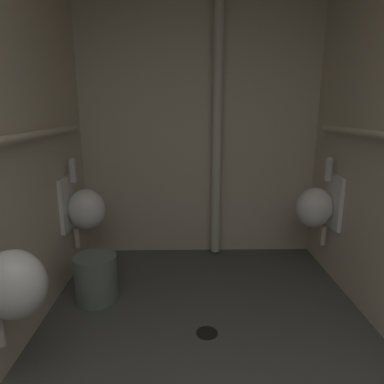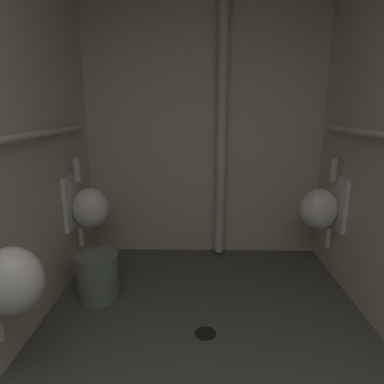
% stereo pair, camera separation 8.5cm
% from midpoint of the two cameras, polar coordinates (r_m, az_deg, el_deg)
% --- Properties ---
extents(wall_back, '(2.34, 0.06, 2.52)m').
position_cam_midpoint_polar(wall_back, '(3.28, 2.78, 11.22)').
color(wall_back, beige).
rests_on(wall_back, ground).
extents(urinal_left_mid, '(0.32, 0.30, 0.76)m').
position_cam_midpoint_polar(urinal_left_mid, '(1.89, -27.29, -12.74)').
color(urinal_left_mid, white).
extents(urinal_left_far, '(0.32, 0.30, 0.76)m').
position_cam_midpoint_polar(urinal_left_far, '(2.94, -16.19, -2.41)').
color(urinal_left_far, white).
extents(urinal_right_mid, '(0.32, 0.30, 0.76)m').
position_cam_midpoint_polar(urinal_right_mid, '(3.02, 21.59, -2.45)').
color(urinal_right_mid, white).
extents(standpipe_back_wall, '(0.09, 0.09, 2.47)m').
position_cam_midpoint_polar(standpipe_back_wall, '(3.18, 5.75, 11.09)').
color(standpipe_back_wall, beige).
rests_on(standpipe_back_wall, ground).
extents(floor_drain, '(0.14, 0.14, 0.01)m').
position_cam_midpoint_polar(floor_drain, '(2.38, 3.46, -22.45)').
color(floor_drain, black).
rests_on(floor_drain, ground).
extents(waste_bin, '(0.31, 0.31, 0.35)m').
position_cam_midpoint_polar(waste_bin, '(2.73, -14.51, -13.46)').
color(waste_bin, slate).
rests_on(waste_bin, ground).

